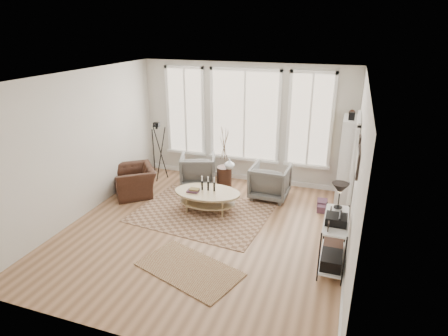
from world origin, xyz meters
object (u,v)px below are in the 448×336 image
at_px(coffee_table, 207,196).
at_px(armchair_right, 270,181).
at_px(side_table, 224,160).
at_px(accent_chair, 135,181).
at_px(bookcase, 346,161).
at_px(armchair_left, 198,170).
at_px(low_shelf, 334,237).

relative_size(coffee_table, armchair_right, 1.70).
bearing_deg(armchair_right, side_table, -6.48).
relative_size(side_table, accent_chair, 1.50).
xyz_separation_m(coffee_table, side_table, (-0.04, 1.24, 0.37)).
bearing_deg(bookcase, coffee_table, -152.28).
xyz_separation_m(coffee_table, armchair_right, (1.11, 1.08, 0.04)).
distance_m(armchair_left, accent_chair, 1.54).
bearing_deg(accent_chair, low_shelf, 32.94).
distance_m(bookcase, armchair_right, 1.71).
distance_m(low_shelf, accent_chair, 4.72).
relative_size(low_shelf, coffee_table, 0.90).
bearing_deg(coffee_table, armchair_left, 120.02).
xyz_separation_m(bookcase, coffee_table, (-2.69, -1.41, -0.61)).
xyz_separation_m(low_shelf, side_table, (-2.67, 2.35, 0.21)).
xyz_separation_m(armchair_right, accent_chair, (-3.00, -0.83, -0.06)).
height_order(armchair_left, armchair_right, armchair_right).
bearing_deg(bookcase, armchair_right, -167.94).
bearing_deg(low_shelf, accent_chair, 163.34).
bearing_deg(low_shelf, side_table, 138.65).
bearing_deg(side_table, armchair_right, -8.23).
relative_size(low_shelf, side_table, 0.87).
bearing_deg(coffee_table, bookcase, 27.72).
bearing_deg(armchair_right, armchair_left, -3.45).
distance_m(bookcase, low_shelf, 2.56).
relative_size(bookcase, accent_chair, 2.06).
height_order(coffee_table, armchair_right, armchair_right).
xyz_separation_m(low_shelf, coffee_table, (-2.63, 1.11, -0.17)).
height_order(low_shelf, armchair_right, low_shelf).
bearing_deg(low_shelf, armchair_left, 144.94).
bearing_deg(armchair_left, armchair_right, 155.53).
bearing_deg(accent_chair, armchair_right, 65.05).
bearing_deg(armchair_left, low_shelf, 125.67).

